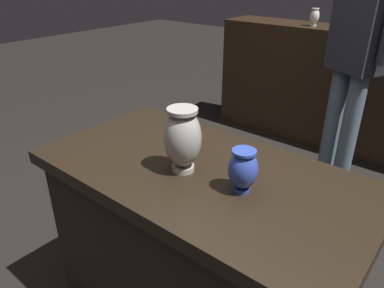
# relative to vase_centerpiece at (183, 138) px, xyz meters

# --- Properties ---
(display_plinth) EXTENTS (1.20, 0.64, 0.80)m
(display_plinth) POSITION_rel_vase_centerpiece_xyz_m (0.04, 0.05, -0.52)
(display_plinth) COLOR black
(display_plinth) RESTS_ON ground_plane
(back_display_shelf) EXTENTS (2.60, 0.40, 0.99)m
(back_display_shelf) POSITION_rel_vase_centerpiece_xyz_m (0.04, 2.25, -0.43)
(back_display_shelf) COLOR black
(back_display_shelf) RESTS_ON ground_plane
(vase_centerpiece) EXTENTS (0.13, 0.13, 0.23)m
(vase_centerpiece) POSITION_rel_vase_centerpiece_xyz_m (0.00, 0.00, 0.00)
(vase_centerpiece) COLOR gray
(vase_centerpiece) RESTS_ON display_plinth
(vase_tall_behind) EXTENTS (0.10, 0.10, 0.15)m
(vase_tall_behind) POSITION_rel_vase_centerpiece_xyz_m (0.23, 0.02, -0.05)
(vase_tall_behind) COLOR #2D429E
(vase_tall_behind) RESTS_ON display_plinth
(shelf_vase_left) EXTENTS (0.08, 0.08, 0.14)m
(shelf_vase_left) POSITION_rel_vase_centerpiece_xyz_m (-0.48, 2.19, 0.14)
(shelf_vase_left) COLOR silver
(shelf_vase_left) RESTS_ON back_display_shelf
(visitor_center_back) EXTENTS (0.42, 0.31, 1.72)m
(visitor_center_back) POSITION_rel_vase_centerpiece_xyz_m (0.08, 1.53, 0.10)
(visitor_center_back) COLOR slate
(visitor_center_back) RESTS_ON ground_plane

